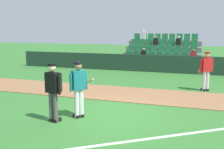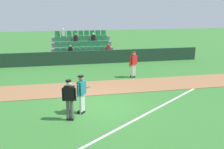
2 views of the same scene
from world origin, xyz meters
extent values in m
plane|color=#33702D|center=(0.00, 0.00, 0.00)|extent=(80.00, 80.00, 0.00)
cube|color=#936642|center=(0.00, 2.71, 0.01)|extent=(28.00, 2.57, 0.03)
cube|color=white|center=(3.00, -0.50, 0.01)|extent=(9.81, 7.07, 0.01)
cube|color=#1E3828|center=(0.00, 9.05, 0.56)|extent=(20.00, 0.16, 1.12)
cube|color=slate|center=(0.00, 11.35, 0.15)|extent=(5.55, 3.80, 0.30)
cube|color=slate|center=(0.00, 10.07, 0.50)|extent=(5.45, 0.85, 0.40)
cube|color=#237542|center=(-2.20, 9.97, 0.75)|extent=(0.44, 0.40, 0.08)
cube|color=#237542|center=(-2.20, 10.19, 1.00)|extent=(0.44, 0.08, 0.50)
cube|color=#237542|center=(-1.65, 9.97, 0.75)|extent=(0.44, 0.40, 0.08)
cube|color=#237542|center=(-1.65, 10.19, 1.00)|extent=(0.44, 0.08, 0.50)
cube|color=#237542|center=(-1.10, 9.97, 0.75)|extent=(0.44, 0.40, 0.08)
cube|color=#237542|center=(-1.10, 10.19, 1.00)|extent=(0.44, 0.08, 0.50)
cube|color=black|center=(-1.10, 10.02, 1.05)|extent=(0.32, 0.22, 0.52)
sphere|color=#9E7051|center=(-1.10, 10.02, 1.40)|extent=(0.20, 0.20, 0.20)
cube|color=#237542|center=(-0.55, 9.97, 0.75)|extent=(0.44, 0.40, 0.08)
cube|color=#237542|center=(-0.55, 10.19, 1.00)|extent=(0.44, 0.08, 0.50)
cube|color=#237542|center=(0.00, 9.97, 0.75)|extent=(0.44, 0.40, 0.08)
cube|color=#237542|center=(0.00, 10.19, 1.00)|extent=(0.44, 0.08, 0.50)
cube|color=#237542|center=(0.55, 9.97, 0.75)|extent=(0.44, 0.40, 0.08)
cube|color=#237542|center=(0.55, 10.19, 1.00)|extent=(0.44, 0.08, 0.50)
cube|color=#237542|center=(1.10, 9.97, 0.75)|extent=(0.44, 0.40, 0.08)
cube|color=#237542|center=(1.10, 10.19, 1.00)|extent=(0.44, 0.08, 0.50)
cube|color=#237542|center=(1.65, 9.97, 0.75)|extent=(0.44, 0.40, 0.08)
cube|color=#237542|center=(1.65, 10.19, 1.00)|extent=(0.44, 0.08, 0.50)
cube|color=#237542|center=(2.20, 9.97, 0.75)|extent=(0.44, 0.40, 0.08)
cube|color=#237542|center=(2.20, 10.19, 1.00)|extent=(0.44, 0.08, 0.50)
cube|color=red|center=(2.20, 10.02, 1.05)|extent=(0.32, 0.22, 0.52)
sphere|color=brown|center=(2.20, 10.02, 1.40)|extent=(0.20, 0.20, 0.20)
cube|color=slate|center=(0.00, 10.92, 0.90)|extent=(5.45, 0.85, 0.40)
cube|color=#237542|center=(-2.20, 10.82, 1.15)|extent=(0.44, 0.40, 0.08)
cube|color=#237542|center=(-2.20, 11.04, 1.40)|extent=(0.44, 0.08, 0.50)
cube|color=#237542|center=(-1.65, 10.82, 1.15)|extent=(0.44, 0.40, 0.08)
cube|color=#237542|center=(-1.65, 11.04, 1.40)|extent=(0.44, 0.08, 0.50)
cube|color=#237542|center=(-1.10, 10.82, 1.15)|extent=(0.44, 0.40, 0.08)
cube|color=#237542|center=(-1.10, 11.04, 1.40)|extent=(0.44, 0.08, 0.50)
cube|color=#237542|center=(-0.55, 10.82, 1.15)|extent=(0.44, 0.40, 0.08)
cube|color=#237542|center=(-0.55, 11.04, 1.40)|extent=(0.44, 0.08, 0.50)
cube|color=#237542|center=(0.00, 10.82, 1.15)|extent=(0.44, 0.40, 0.08)
cube|color=#237542|center=(0.00, 11.04, 1.40)|extent=(0.44, 0.08, 0.50)
cube|color=#237542|center=(0.55, 10.82, 1.15)|extent=(0.44, 0.40, 0.08)
cube|color=#237542|center=(0.55, 11.04, 1.40)|extent=(0.44, 0.08, 0.50)
cube|color=#237542|center=(1.10, 10.82, 1.15)|extent=(0.44, 0.40, 0.08)
cube|color=#237542|center=(1.10, 11.04, 1.40)|extent=(0.44, 0.08, 0.50)
cube|color=#237542|center=(1.65, 10.82, 1.15)|extent=(0.44, 0.40, 0.08)
cube|color=#237542|center=(1.65, 11.04, 1.40)|extent=(0.44, 0.08, 0.50)
cube|color=#237542|center=(2.20, 10.82, 1.15)|extent=(0.44, 0.40, 0.08)
cube|color=#237542|center=(2.20, 11.04, 1.40)|extent=(0.44, 0.08, 0.50)
cube|color=slate|center=(0.00, 11.77, 1.30)|extent=(5.45, 0.85, 0.40)
cube|color=#237542|center=(-2.20, 11.67, 1.55)|extent=(0.44, 0.40, 0.08)
cube|color=#237542|center=(-2.20, 11.89, 1.80)|extent=(0.44, 0.08, 0.50)
cube|color=#237542|center=(-1.65, 11.67, 1.55)|extent=(0.44, 0.40, 0.08)
cube|color=#237542|center=(-1.65, 11.89, 1.80)|extent=(0.44, 0.08, 0.50)
cube|color=#237542|center=(-1.10, 11.67, 1.55)|extent=(0.44, 0.40, 0.08)
cube|color=#237542|center=(-1.10, 11.89, 1.80)|extent=(0.44, 0.08, 0.50)
cube|color=#237542|center=(-0.55, 11.67, 1.55)|extent=(0.44, 0.40, 0.08)
cube|color=#237542|center=(-0.55, 11.89, 1.80)|extent=(0.44, 0.08, 0.50)
cube|color=black|center=(-0.55, 11.72, 1.85)|extent=(0.32, 0.22, 0.52)
sphere|color=#9E7051|center=(-0.55, 11.72, 2.20)|extent=(0.20, 0.20, 0.20)
cube|color=#237542|center=(0.00, 11.67, 1.55)|extent=(0.44, 0.40, 0.08)
cube|color=#237542|center=(0.00, 11.89, 1.80)|extent=(0.44, 0.08, 0.50)
cube|color=#237542|center=(0.55, 11.67, 1.55)|extent=(0.44, 0.40, 0.08)
cube|color=#237542|center=(0.55, 11.89, 1.80)|extent=(0.44, 0.08, 0.50)
cube|color=#237542|center=(1.10, 11.67, 1.55)|extent=(0.44, 0.40, 0.08)
cube|color=#237542|center=(1.10, 11.89, 1.80)|extent=(0.44, 0.08, 0.50)
cube|color=black|center=(1.10, 11.72, 1.85)|extent=(0.32, 0.22, 0.52)
sphere|color=beige|center=(1.10, 11.72, 2.20)|extent=(0.20, 0.20, 0.20)
cube|color=#237542|center=(1.65, 11.67, 1.55)|extent=(0.44, 0.40, 0.08)
cube|color=#237542|center=(1.65, 11.89, 1.80)|extent=(0.44, 0.08, 0.50)
cube|color=#237542|center=(2.20, 11.67, 1.55)|extent=(0.44, 0.40, 0.08)
cube|color=#237542|center=(2.20, 11.89, 1.80)|extent=(0.44, 0.08, 0.50)
cube|color=slate|center=(0.00, 12.62, 1.70)|extent=(5.45, 0.85, 0.40)
cube|color=#237542|center=(-2.20, 12.52, 1.95)|extent=(0.44, 0.40, 0.08)
cube|color=#237542|center=(-2.20, 12.74, 2.20)|extent=(0.44, 0.08, 0.50)
cube|color=#237542|center=(-1.65, 12.52, 1.95)|extent=(0.44, 0.40, 0.08)
cube|color=#237542|center=(-1.65, 12.74, 2.20)|extent=(0.44, 0.08, 0.50)
cube|color=silver|center=(-1.65, 12.57, 2.25)|extent=(0.32, 0.22, 0.52)
sphere|color=beige|center=(-1.65, 12.57, 2.60)|extent=(0.20, 0.20, 0.20)
cube|color=#237542|center=(-1.10, 12.52, 1.95)|extent=(0.44, 0.40, 0.08)
cube|color=#237542|center=(-1.10, 12.74, 2.20)|extent=(0.44, 0.08, 0.50)
cube|color=#237542|center=(-0.55, 12.52, 1.95)|extent=(0.44, 0.40, 0.08)
cube|color=#237542|center=(-0.55, 12.74, 2.20)|extent=(0.44, 0.08, 0.50)
cube|color=#237542|center=(0.00, 12.52, 1.95)|extent=(0.44, 0.40, 0.08)
cube|color=#237542|center=(0.00, 12.74, 2.20)|extent=(0.44, 0.08, 0.50)
cube|color=#237542|center=(0.55, 12.52, 1.95)|extent=(0.44, 0.40, 0.08)
cube|color=#237542|center=(0.55, 12.74, 2.20)|extent=(0.44, 0.08, 0.50)
cube|color=#237542|center=(1.10, 12.52, 1.95)|extent=(0.44, 0.40, 0.08)
cube|color=#237542|center=(1.10, 12.74, 2.20)|extent=(0.44, 0.08, 0.50)
cube|color=#237542|center=(1.65, 12.52, 1.95)|extent=(0.44, 0.40, 0.08)
cube|color=#237542|center=(1.65, 12.74, 2.20)|extent=(0.44, 0.08, 0.50)
cube|color=#237542|center=(2.20, 12.52, 1.95)|extent=(0.44, 0.40, 0.08)
cube|color=#237542|center=(2.20, 12.74, 2.20)|extent=(0.44, 0.08, 0.50)
cylinder|color=white|center=(-0.97, -0.73, 0.45)|extent=(0.14, 0.14, 0.90)
cylinder|color=white|center=(-0.87, -0.61, 0.45)|extent=(0.14, 0.14, 0.90)
cube|color=black|center=(-1.02, -0.69, 0.05)|extent=(0.28, 0.26, 0.10)
cube|color=black|center=(-0.92, -0.57, 0.05)|extent=(0.28, 0.26, 0.10)
cube|color=#197075|center=(-0.92, -0.67, 1.20)|extent=(0.42, 0.45, 0.60)
cylinder|color=#197075|center=(-1.08, -0.86, 1.15)|extent=(0.09, 0.09, 0.55)
cylinder|color=#197075|center=(-0.76, -0.48, 1.15)|extent=(0.09, 0.09, 0.55)
sphere|color=#9E7051|center=(-0.92, -0.67, 1.63)|extent=(0.22, 0.22, 0.22)
cylinder|color=black|center=(-0.92, -0.67, 1.73)|extent=(0.23, 0.23, 0.06)
cube|color=black|center=(-1.00, -0.61, 1.70)|extent=(0.21, 0.22, 0.02)
cylinder|color=tan|center=(-0.84, -0.41, 1.05)|extent=(0.76, 0.35, 0.41)
cylinder|color=#4C4C4C|center=(-1.55, -1.25, 0.45)|extent=(0.14, 0.14, 0.90)
cylinder|color=#4C4C4C|center=(-1.39, -1.28, 0.45)|extent=(0.14, 0.14, 0.90)
cube|color=black|center=(-1.53, -1.19, 0.05)|extent=(0.17, 0.28, 0.10)
cube|color=black|center=(-1.38, -1.22, 0.05)|extent=(0.17, 0.28, 0.10)
cube|color=black|center=(-1.47, -1.27, 1.20)|extent=(0.44, 0.30, 0.60)
cylinder|color=black|center=(-1.71, -1.22, 1.15)|extent=(0.09, 0.09, 0.55)
cylinder|color=black|center=(-1.22, -1.32, 1.15)|extent=(0.09, 0.09, 0.55)
sphere|color=beige|center=(-1.47, -1.27, 1.63)|extent=(0.22, 0.22, 0.22)
cylinder|color=black|center=(-1.47, -1.27, 1.73)|extent=(0.23, 0.23, 0.06)
cube|color=black|center=(-1.45, -1.17, 1.70)|extent=(0.20, 0.15, 0.02)
cube|color=black|center=(-1.44, -1.14, 1.20)|extent=(0.45, 0.17, 0.56)
cylinder|color=silver|center=(2.83, 4.39, 0.45)|extent=(0.14, 0.14, 0.90)
cylinder|color=silver|center=(2.98, 4.46, 0.45)|extent=(0.14, 0.14, 0.90)
cube|color=black|center=(2.81, 4.45, 0.05)|extent=(0.22, 0.29, 0.10)
cube|color=black|center=(2.95, 4.51, 0.05)|extent=(0.22, 0.29, 0.10)
cube|color=red|center=(2.91, 4.43, 1.20)|extent=(0.46, 0.37, 0.60)
cylinder|color=red|center=(2.68, 4.32, 1.15)|extent=(0.09, 0.09, 0.55)
cylinder|color=red|center=(3.13, 4.53, 1.15)|extent=(0.09, 0.09, 0.55)
sphere|color=tan|center=(2.91, 4.43, 1.63)|extent=(0.22, 0.22, 0.22)
cylinder|color=#B21919|center=(2.91, 4.43, 1.73)|extent=(0.23, 0.23, 0.06)
cube|color=#B21919|center=(2.86, 4.52, 1.70)|extent=(0.21, 0.18, 0.02)
ellipsoid|color=brown|center=(2.64, 4.36, 0.90)|extent=(0.23, 0.19, 0.28)
camera|label=1|loc=(2.53, -7.76, 2.71)|focal=41.72mm
camera|label=2|loc=(-1.52, -10.67, 4.57)|focal=38.59mm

